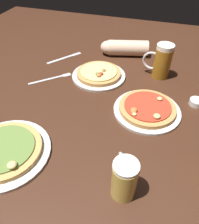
% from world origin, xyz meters
% --- Properties ---
extents(ground_plane, '(2.40, 2.40, 0.03)m').
position_xyz_m(ground_plane, '(0.00, 0.00, -0.01)').
color(ground_plane, '#3D2114').
extents(pizza_plate_near, '(0.32, 0.32, 0.05)m').
position_xyz_m(pizza_plate_near, '(-0.26, -0.29, 0.02)').
color(pizza_plate_near, silver).
rests_on(pizza_plate_near, ground_plane).
extents(pizza_plate_far, '(0.29, 0.29, 0.05)m').
position_xyz_m(pizza_plate_far, '(0.19, 0.08, 0.02)').
color(pizza_plate_far, silver).
rests_on(pizza_plate_far, ground_plane).
extents(pizza_plate_side, '(0.28, 0.28, 0.05)m').
position_xyz_m(pizza_plate_side, '(-0.09, 0.29, 0.02)').
color(pizza_plate_side, silver).
rests_on(pizza_plate_side, ground_plane).
extents(beer_mug_dark, '(0.15, 0.09, 0.18)m').
position_xyz_m(beer_mug_dark, '(0.21, 0.39, 0.09)').
color(beer_mug_dark, '#9E6619').
rests_on(beer_mug_dark, ground_plane).
extents(beer_mug_amber, '(0.08, 0.13, 0.14)m').
position_xyz_m(beer_mug_amber, '(0.17, -0.30, 0.07)').
color(beer_mug_amber, gold).
rests_on(beer_mug_amber, ground_plane).
extents(ramekin_sauce, '(0.06, 0.06, 0.03)m').
position_xyz_m(ramekin_sauce, '(0.39, 0.20, 0.01)').
color(ramekin_sauce, white).
rests_on(ramekin_sauce, ground_plane).
extents(fork_left, '(0.18, 0.17, 0.01)m').
position_xyz_m(fork_left, '(-0.32, 0.19, 0.00)').
color(fork_left, silver).
rests_on(fork_left, ground_plane).
extents(knife_right, '(0.15, 0.19, 0.01)m').
position_xyz_m(knife_right, '(-0.35, 0.42, 0.00)').
color(knife_right, silver).
rests_on(knife_right, ground_plane).
extents(diner_arm, '(0.29, 0.15, 0.09)m').
position_xyz_m(diner_arm, '(-0.03, 0.56, 0.04)').
color(diner_arm, beige).
rests_on(diner_arm, ground_plane).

